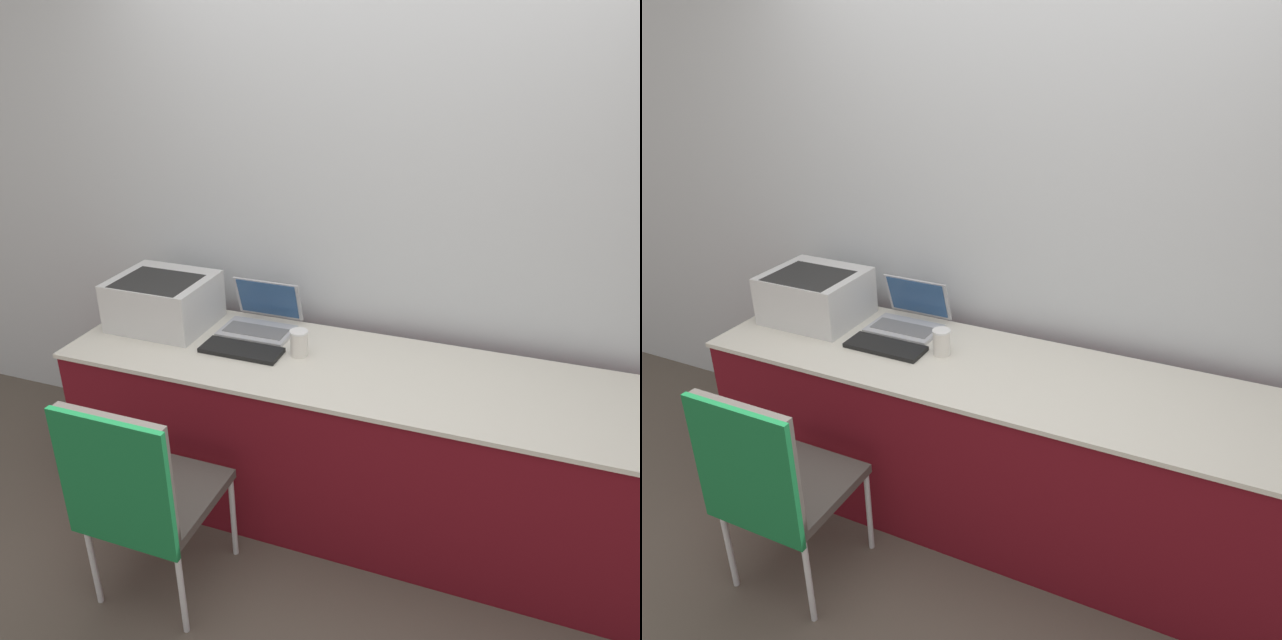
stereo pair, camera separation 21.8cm
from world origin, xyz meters
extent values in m
plane|color=brown|center=(0.00, 0.00, 0.00)|extent=(14.00, 14.00, 0.00)
cube|color=silver|center=(0.00, 0.79, 1.30)|extent=(8.00, 0.05, 2.60)
cube|color=maroon|center=(0.00, 0.33, 0.38)|extent=(2.53, 0.67, 0.76)
cube|color=silver|center=(0.00, 0.33, 0.77)|extent=(2.55, 0.69, 0.02)
cube|color=silver|center=(-0.97, 0.43, 0.90)|extent=(0.45, 0.39, 0.24)
cube|color=black|center=(-0.97, 0.40, 0.99)|extent=(0.36, 0.30, 0.04)
cube|color=#B7B7BC|center=(-0.52, 0.49, 0.79)|extent=(0.34, 0.21, 0.02)
cube|color=slate|center=(-0.52, 0.48, 0.80)|extent=(0.30, 0.12, 0.00)
cube|color=#B7B7BC|center=(-0.52, 0.63, 0.90)|extent=(0.34, 0.07, 0.21)
cube|color=#2D5184|center=(-0.52, 0.62, 0.90)|extent=(0.30, 0.06, 0.18)
cube|color=black|center=(-0.50, 0.29, 0.79)|extent=(0.37, 0.14, 0.02)
cylinder|color=white|center=(-0.25, 0.36, 0.83)|extent=(0.08, 0.08, 0.11)
cylinder|color=white|center=(-0.25, 0.36, 0.89)|extent=(0.08, 0.08, 0.01)
cube|color=#4C4742|center=(-0.57, -0.30, 0.43)|extent=(0.43, 0.45, 0.04)
cube|color=#4C4742|center=(-0.57, -0.51, 0.69)|extent=(0.43, 0.03, 0.49)
cylinder|color=silver|center=(-0.77, -0.10, 0.20)|extent=(0.02, 0.02, 0.41)
cylinder|color=silver|center=(-0.38, -0.10, 0.20)|extent=(0.02, 0.02, 0.41)
cylinder|color=silver|center=(-0.77, -0.51, 0.20)|extent=(0.02, 0.02, 0.41)
cylinder|color=silver|center=(-0.38, -0.51, 0.20)|extent=(0.02, 0.02, 0.41)
cube|color=#146633|center=(-0.57, -0.54, 0.67)|extent=(0.45, 0.02, 0.54)
camera|label=1|loc=(0.66, -1.88, 2.09)|focal=35.00mm
camera|label=2|loc=(0.86, -1.80, 2.09)|focal=35.00mm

